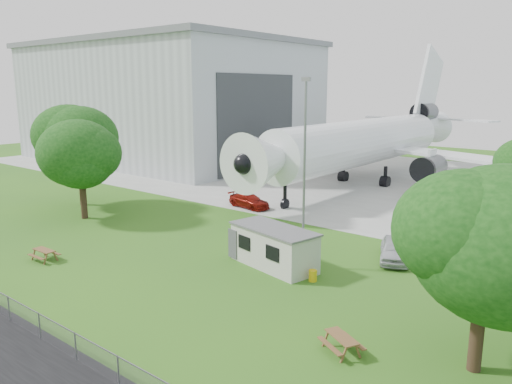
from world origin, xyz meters
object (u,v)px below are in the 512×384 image
Objects in this scene: site_cabin at (274,247)px; picnic_west at (45,260)px; airliner at (368,140)px; picnic_east at (341,352)px; hangar at (169,101)px.

site_cabin reaches higher than picnic_west.
airliner reaches higher than picnic_east.
picnic_west is (31.85, -39.76, -9.41)m from hangar.
site_cabin is 15.63m from picnic_west.
hangar is 23.89× the size of picnic_west.
airliner is at bearing -0.22° from hangar.
hangar is 36.21m from airliner.
site_cabin is at bearing -74.22° from airliner.
picnic_west is at bearing -146.53° from picnic_east.
airliner is 6.86× the size of site_cabin.
hangar is at bearing 127.46° from picnic_west.
picnic_east is (8.83, -6.83, -1.31)m from site_cabin.
picnic_west is (-12.82, -8.85, -1.31)m from site_cabin.
picnic_east is (53.50, -37.75, -9.41)m from hangar.
picnic_west is at bearing -95.94° from airliner.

